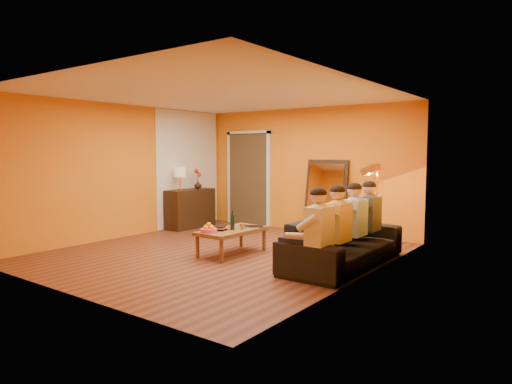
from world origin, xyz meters
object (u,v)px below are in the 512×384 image
Objects in this scene: wine_bottle at (232,220)px; vase at (198,185)px; person_mid_right at (355,224)px; dog at (301,249)px; person_far_right at (370,220)px; coffee_table at (232,242)px; table_lamp at (180,179)px; tumbler at (242,226)px; laptop at (254,227)px; mirror_frame at (326,197)px; sideboard at (190,208)px; person_mid_left at (338,229)px; sofa at (344,242)px; floor_lamp at (377,210)px; person_far_left at (319,235)px.

wine_bottle is 1.79× the size of vase.
dog is at bearing -115.92° from person_mid_right.
person_far_right is at bearing 70.87° from dog.
coffee_table is at bearing -164.17° from person_mid_right.
person_far_right is (4.37, -0.15, -0.49)m from table_lamp.
tumbler is 0.32× the size of laptop.
laptop is at bearing -93.71° from mirror_frame.
person_mid_right is 7.04× the size of vase.
laptop is at bearing -24.20° from sideboard.
mirror_frame is 3.18m from dog.
dog is 0.58m from person_mid_left.
mirror_frame is 4.80× the size of laptop.
table_lamp is 1.65× the size of wine_bottle.
wine_bottle is (-1.73, -0.49, 0.23)m from sofa.
wine_bottle is at bearing -44.58° from coffee_table.
floor_lamp is at bearing -4.42° from vase.
vase is at bearing 122.73° from laptop.
coffee_table is 3.94× the size of wine_bottle.
table_lamp is at bearing 152.87° from wine_bottle.
dog is at bearing -82.71° from floor_lamp.
table_lamp reaches higher than sideboard.
person_mid_right is (1.58, -2.08, -0.15)m from mirror_frame.
dog is 3.90× the size of vase.
person_mid_right is at bearing 90.00° from person_mid_left.
sideboard is 2.90m from laptop.
laptop is (-1.73, 0.36, -0.18)m from person_mid_left.
sofa is 7.55× the size of laptop.
laptop is at bearing 152.23° from person_far_left.
dog is (-0.29, -0.76, -0.01)m from sofa.
sideboard is 4.85m from person_far_left.
table_lamp is 0.35× the size of floor_lamp.
person_mid_right reaches higher than sofa.
tumbler is at bearing -151.49° from person_far_right.
dog reaches higher than coffee_table.
person_far_left is 3.85× the size of laptop.
table_lamp is at bearing 164.07° from person_mid_left.
laptop is at bearing 75.38° from tumbler.
sideboard is 2.91m from coffee_table.
person_mid_left is 3.85× the size of laptop.
person_far_left is at bearing -90.00° from person_far_right.
vase is (-4.37, 0.70, 0.33)m from person_far_right.
mirror_frame is at bearing 162.67° from floor_lamp.
person_far_right is 1.89m from laptop.
tumbler is (-1.37, 0.44, 0.13)m from dog.
table_lamp is at bearing -90.00° from sideboard.
mirror_frame reaches higher than person_far_right.
person_mid_right is (0.00, 1.10, 0.00)m from person_far_left.
mirror_frame is at bearing 85.26° from tumbler.
person_mid_right is at bearing 61.43° from dog.
sofa is at bearing -56.34° from mirror_frame.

